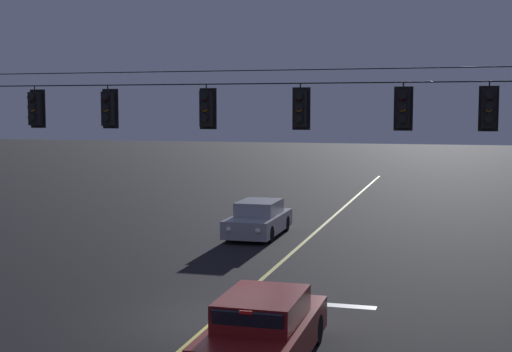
% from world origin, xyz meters
% --- Properties ---
extents(ground_plane, '(180.00, 180.00, 0.00)m').
position_xyz_m(ground_plane, '(0.00, 0.00, 0.00)').
color(ground_plane, black).
extents(lane_centre_stripe, '(0.14, 60.00, 0.01)m').
position_xyz_m(lane_centre_stripe, '(0.00, 8.68, 0.00)').
color(lane_centre_stripe, '#D1C64C').
rests_on(lane_centre_stripe, ground).
extents(stop_bar_paint, '(3.40, 0.36, 0.01)m').
position_xyz_m(stop_bar_paint, '(1.90, 2.08, 0.00)').
color(stop_bar_paint, silver).
rests_on(stop_bar_paint, ground).
extents(signal_span_assembly, '(20.23, 0.32, 7.08)m').
position_xyz_m(signal_span_assembly, '(0.00, 2.68, 3.69)').
color(signal_span_assembly, '#38281C').
rests_on(signal_span_assembly, ground).
extents(traffic_light_leftmost, '(0.48, 0.41, 1.22)m').
position_xyz_m(traffic_light_leftmost, '(-6.38, 2.66, 5.03)').
color(traffic_light_leftmost, black).
extents(traffic_light_left_inner, '(0.48, 0.41, 1.22)m').
position_xyz_m(traffic_light_left_inner, '(-4.05, 2.66, 5.03)').
color(traffic_light_left_inner, black).
extents(traffic_light_centre, '(0.48, 0.41, 1.22)m').
position_xyz_m(traffic_light_centre, '(-1.12, 2.66, 5.03)').
color(traffic_light_centre, black).
extents(traffic_light_right_inner, '(0.48, 0.41, 1.22)m').
position_xyz_m(traffic_light_right_inner, '(1.48, 2.66, 5.03)').
color(traffic_light_right_inner, black).
extents(traffic_light_rightmost, '(0.48, 0.41, 1.22)m').
position_xyz_m(traffic_light_rightmost, '(4.12, 2.66, 5.03)').
color(traffic_light_rightmost, black).
extents(traffic_light_far_right, '(0.48, 0.41, 1.22)m').
position_xyz_m(traffic_light_far_right, '(6.18, 2.66, 5.03)').
color(traffic_light_far_right, black).
extents(car_waiting_near_lane, '(1.80, 4.33, 1.39)m').
position_xyz_m(car_waiting_near_lane, '(1.83, -2.42, 0.65)').
color(car_waiting_near_lane, maroon).
rests_on(car_waiting_near_lane, ground).
extents(car_oncoming_lead, '(1.80, 4.42, 1.39)m').
position_xyz_m(car_oncoming_lead, '(-2.04, 11.46, 0.65)').
color(car_oncoming_lead, '#A5A5AD').
rests_on(car_oncoming_lead, ground).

